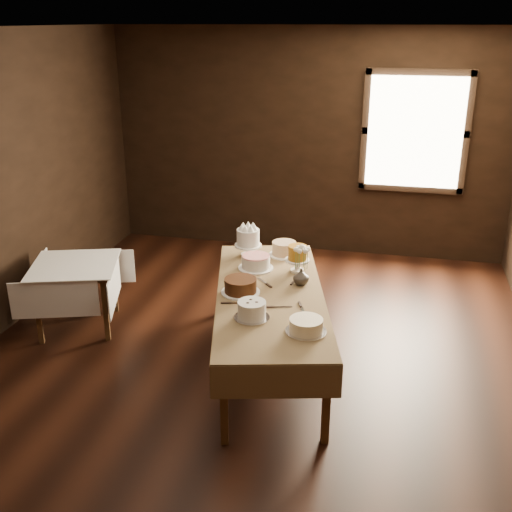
% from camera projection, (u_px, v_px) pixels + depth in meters
% --- Properties ---
extents(floor, '(5.00, 6.00, 0.01)m').
position_uv_depth(floor, '(251.00, 363.00, 5.41)').
color(floor, black).
rests_on(floor, ground).
extents(ceiling, '(5.00, 6.00, 0.01)m').
position_uv_depth(ceiling, '(250.00, 28.00, 4.39)').
color(ceiling, beige).
rests_on(ceiling, wall_back).
extents(wall_back, '(5.00, 0.02, 2.80)m').
position_uv_depth(wall_back, '(307.00, 144.00, 7.62)').
color(wall_back, black).
rests_on(wall_back, ground).
extents(wall_front, '(5.00, 0.02, 2.80)m').
position_uv_depth(wall_front, '(52.00, 455.00, 2.18)').
color(wall_front, black).
rests_on(wall_front, ground).
extents(window, '(1.10, 0.05, 1.30)m').
position_uv_depth(window, '(415.00, 133.00, 7.21)').
color(window, '#FFEABF').
rests_on(window, wall_back).
extents(display_table, '(1.42, 2.43, 0.71)m').
position_uv_depth(display_table, '(270.00, 298.00, 5.14)').
color(display_table, '#432912').
rests_on(display_table, ground).
extents(side_table, '(1.01, 1.01, 0.67)m').
position_uv_depth(side_table, '(75.00, 271.00, 5.85)').
color(side_table, '#432912').
rests_on(side_table, ground).
extents(cake_meringue, '(0.31, 0.31, 0.28)m').
position_uv_depth(cake_meringue, '(248.00, 243.00, 5.88)').
color(cake_meringue, white).
rests_on(cake_meringue, display_table).
extents(cake_speckled, '(0.30, 0.30, 0.14)m').
position_uv_depth(cake_speckled, '(284.00, 249.00, 5.91)').
color(cake_speckled, white).
rests_on(cake_speckled, display_table).
extents(cake_lattice, '(0.37, 0.37, 0.12)m').
position_uv_depth(cake_lattice, '(256.00, 263.00, 5.60)').
color(cake_lattice, white).
rests_on(cake_lattice, display_table).
extents(cake_caramel, '(0.24, 0.24, 0.26)m').
position_uv_depth(cake_caramel, '(297.00, 260.00, 5.51)').
color(cake_caramel, white).
rests_on(cake_caramel, display_table).
extents(cake_chocolate, '(0.34, 0.34, 0.13)m').
position_uv_depth(cake_chocolate, '(241.00, 286.00, 5.10)').
color(cake_chocolate, white).
rests_on(cake_chocolate, display_table).
extents(cake_swirl, '(0.31, 0.31, 0.14)m').
position_uv_depth(cake_swirl, '(252.00, 311.00, 4.66)').
color(cake_swirl, silver).
rests_on(cake_swirl, display_table).
extents(cake_cream, '(0.31, 0.31, 0.11)m').
position_uv_depth(cake_cream, '(306.00, 326.00, 4.46)').
color(cake_cream, silver).
rests_on(cake_cream, display_table).
extents(cake_server_a, '(0.24, 0.10, 0.01)m').
position_uv_depth(cake_server_a, '(283.00, 307.00, 4.86)').
color(cake_server_a, silver).
rests_on(cake_server_a, display_table).
extents(cake_server_b, '(0.11, 0.23, 0.01)m').
position_uv_depth(cake_server_b, '(303.00, 311.00, 4.79)').
color(cake_server_b, silver).
rests_on(cake_server_b, display_table).
extents(cake_server_c, '(0.17, 0.20, 0.01)m').
position_uv_depth(cake_server_c, '(262.00, 281.00, 5.34)').
color(cake_server_c, silver).
rests_on(cake_server_c, display_table).
extents(cake_server_d, '(0.07, 0.24, 0.01)m').
position_uv_depth(cake_server_d, '(298.00, 278.00, 5.40)').
color(cake_server_d, silver).
rests_on(cake_server_d, display_table).
extents(cake_server_e, '(0.24, 0.08, 0.01)m').
position_uv_depth(cake_server_e, '(241.00, 303.00, 4.92)').
color(cake_server_e, silver).
rests_on(cake_server_e, display_table).
extents(flower_vase, '(0.17, 0.17, 0.14)m').
position_uv_depth(flower_vase, '(301.00, 277.00, 5.26)').
color(flower_vase, '#2D2823').
rests_on(flower_vase, display_table).
extents(flower_bouquet, '(0.14, 0.14, 0.20)m').
position_uv_depth(flower_bouquet, '(302.00, 256.00, 5.19)').
color(flower_bouquet, white).
rests_on(flower_bouquet, flower_vase).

